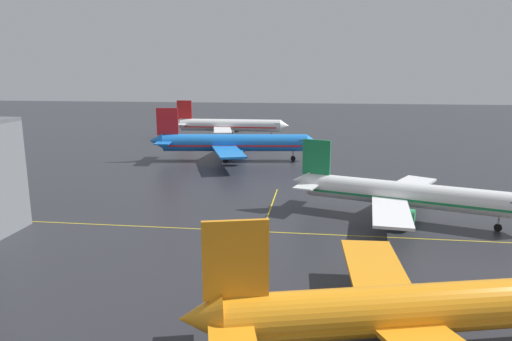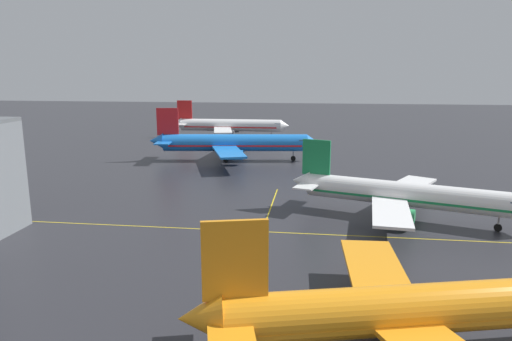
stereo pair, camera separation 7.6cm
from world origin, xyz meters
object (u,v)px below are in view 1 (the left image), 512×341
airliner_front_gate (423,309)px  airliner_second_row (404,194)px  airliner_third_row (233,143)px  airliner_far_left_stand (229,125)px

airliner_front_gate → airliner_second_row: (4.54, 34.79, -0.16)m
airliner_front_gate → airliner_third_row: airliner_third_row is taller
airliner_front_gate → airliner_second_row: size_ratio=1.05×
airliner_front_gate → airliner_far_left_stand: (-36.81, 115.92, 0.21)m
airliner_second_row → airliner_third_row: 53.37m
airliner_third_row → airliner_far_left_stand: airliner_third_row is taller
airliner_second_row → airliner_far_left_stand: 91.06m
airliner_third_row → airliner_second_row: bearing=-51.9°
airliner_front_gate → airliner_third_row: bearing=110.3°
airliner_front_gate → airliner_far_left_stand: airliner_far_left_stand is taller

